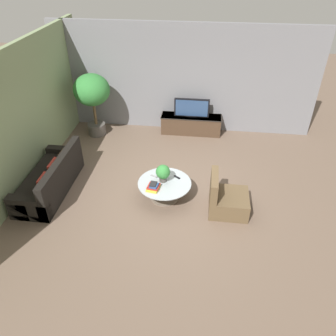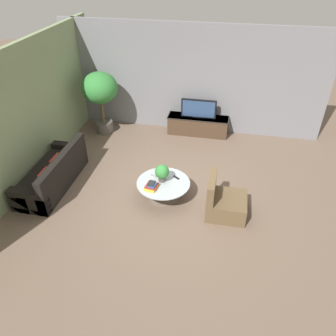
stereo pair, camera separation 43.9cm
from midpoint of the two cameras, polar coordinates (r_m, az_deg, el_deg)
The scene contains 13 objects.
ground_plane at distance 7.37m, azimuth 1.57°, elevation -4.64°, with size 24.00×24.00×0.00m, color brown.
back_wall_stone at distance 9.47m, azimuth 5.28°, elevation 15.08°, with size 7.40×0.12×3.00m, color slate.
side_wall_left at distance 7.83m, azimuth -22.41°, elevation 8.17°, with size 0.12×7.40×3.00m, color gray.
media_console at distance 9.64m, azimuth 6.52°, elevation 7.43°, with size 1.74×0.50×0.54m.
television at distance 9.41m, azimuth 6.72°, elevation 10.20°, with size 0.99×0.13×0.52m.
coffee_table at distance 7.11m, azimuth 0.96°, elevation -3.34°, with size 1.16×1.16×0.41m.
couch_by_wall at distance 7.85m, azimuth -17.82°, elevation -1.11°, with size 0.84×2.11×0.84m.
armchair_wicker at distance 6.87m, azimuth 11.52°, elevation -5.96°, with size 0.80×0.76×0.86m.
potted_palm_tall at distance 9.44m, azimuth -10.41°, elevation 12.94°, with size 0.99×0.99×1.78m.
potted_plant_tabletop at distance 6.95m, azimuth 0.75°, elevation -0.79°, with size 0.31×0.31×0.40m.
book_stack at distance 6.85m, azimuth -1.04°, elevation -3.19°, with size 0.28×0.33×0.14m.
remote_black at distance 7.17m, azimuth 3.23°, elevation -1.71°, with size 0.04×0.16×0.02m, color black.
remote_silver at distance 7.22m, azimuth -0.80°, elevation -1.36°, with size 0.04×0.16×0.02m, color gray.
Camera 2 is at (1.13, -5.57, 4.69)m, focal length 35.00 mm.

